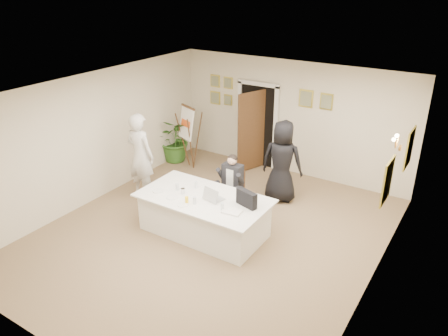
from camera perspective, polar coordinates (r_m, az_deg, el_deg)
floor at (r=8.60m, az=-1.63°, el=-8.55°), size 7.00×7.00×0.00m
ceiling at (r=7.46m, az=-1.88°, el=9.84°), size 6.00×7.00×0.02m
wall_back at (r=10.81m, az=8.76°, el=6.43°), size 6.00×0.10×2.80m
wall_front at (r=5.77m, az=-22.05°, el=-12.14°), size 6.00×0.10×2.80m
wall_left at (r=9.82m, az=-16.45°, el=3.85°), size 0.10×7.00×2.80m
wall_right at (r=6.88m, az=19.53°, el=-5.52°), size 0.10×7.00×2.80m
doorway at (r=11.13m, az=4.11°, el=5.24°), size 1.14×0.86×2.20m
pictures_back_wall at (r=10.99m, az=5.00°, el=9.36°), size 3.40×0.06×0.80m
pictures_right_wall at (r=7.81m, az=21.86°, el=0.58°), size 0.06×2.20×0.80m
wall_sconce at (r=7.70m, az=21.75°, el=3.08°), size 0.20×0.30×0.24m
conference_table at (r=8.44m, az=-2.63°, el=-6.12°), size 2.49×1.34×0.78m
seated_man at (r=9.03m, az=0.97°, el=-2.07°), size 0.64×0.67×1.31m
flip_chart at (r=11.15m, az=-4.46°, el=3.64°), size 0.58×0.46×1.61m
standing_man at (r=9.74m, az=-10.83°, el=1.56°), size 0.72×0.49×1.94m
standing_woman at (r=9.50m, az=7.58°, el=0.85°), size 0.99×0.74×1.83m
potted_palm at (r=11.64m, az=-6.24°, el=3.72°), size 1.17×1.04×1.21m
laptop at (r=8.13m, az=-1.28°, el=-3.16°), size 0.43×0.44×0.28m
laptop_bag at (r=7.89m, az=2.96°, el=-4.01°), size 0.45×0.23×0.30m
paper_stack at (r=7.74m, az=1.03°, el=-5.71°), size 0.35×0.26×0.03m
plate_left at (r=8.56m, az=-8.64°, el=-2.95°), size 0.27×0.27×0.01m
plate_mid at (r=8.29m, az=-6.78°, el=-3.80°), size 0.24×0.24×0.01m
plate_near at (r=8.01m, az=-5.40°, el=-4.79°), size 0.26×0.26×0.01m
glass_a at (r=8.52m, az=-6.13°, el=-2.49°), size 0.09×0.09×0.14m
glass_b at (r=8.00m, az=-3.87°, el=-4.25°), size 0.07×0.07×0.14m
glass_c at (r=7.78m, az=-0.23°, el=-5.09°), size 0.06×0.06×0.14m
glass_d at (r=8.58m, az=-3.68°, el=-2.18°), size 0.07×0.07×0.14m
oj_glass at (r=8.04m, az=-4.90°, el=-4.18°), size 0.07×0.07×0.13m
steel_jug at (r=8.39m, az=-5.39°, el=-3.02°), size 0.11×0.11×0.11m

